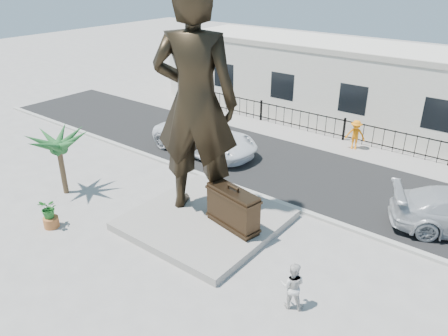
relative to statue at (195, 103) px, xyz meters
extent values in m
plane|color=#9E9991|center=(1.25, -1.95, -4.50)|extent=(100.00, 100.00, 0.00)
cube|color=black|center=(1.25, 6.05, -4.50)|extent=(40.00, 7.00, 0.01)
cube|color=#A5A399|center=(1.25, 2.55, -4.44)|extent=(40.00, 0.25, 0.12)
cube|color=#9E9991|center=(1.25, 10.05, -4.49)|extent=(40.00, 2.50, 0.02)
cube|color=gray|center=(0.75, -0.45, -4.35)|extent=(5.20, 5.20, 0.30)
cube|color=black|center=(1.25, 10.85, -3.90)|extent=(22.00, 0.10, 1.20)
cube|color=silver|center=(1.25, 15.05, -2.30)|extent=(28.00, 7.00, 4.40)
imported|color=black|center=(0.00, 0.00, 0.00)|extent=(3.63, 3.12, 8.40)
cube|color=black|center=(1.95, -0.33, -3.45)|extent=(2.21, 1.07, 1.49)
imported|color=beige|center=(5.55, -2.30, -3.76)|extent=(0.89, 0.81, 1.48)
imported|color=white|center=(-3.72, 4.84, -3.69)|extent=(5.84, 2.83, 1.60)
imported|color=orange|center=(2.23, 10.00, -3.69)|extent=(1.15, 0.85, 1.58)
cylinder|color=#AC5F2D|center=(-3.67, -4.19, -4.30)|extent=(0.56, 0.56, 0.40)
imported|color=#216623|center=(-3.67, -4.19, -3.71)|extent=(0.74, 0.65, 0.78)
camera|label=1|loc=(10.01, -11.16, 4.53)|focal=35.00mm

